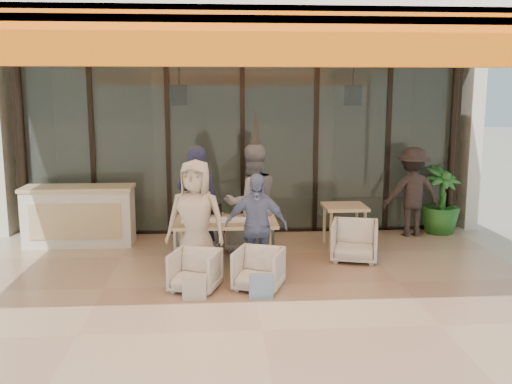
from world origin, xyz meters
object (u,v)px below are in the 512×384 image
side_chair (355,239)px  chair_near_left (195,269)px  chair_far_right (250,231)px  diner_periwinkle (256,226)px  side_table (344,212)px  standing_woman (412,193)px  diner_navy (198,204)px  chair_far_left (199,231)px  host_counter (79,216)px  potted_palm (441,201)px  chair_near_right (259,267)px  diner_cream (196,220)px  dining_table (225,224)px  diner_grey (252,203)px

side_chair → chair_near_left: bearing=-138.0°
chair_far_right → diner_periwinkle: 1.46m
side_table → standing_woman: standing_woman is taller
diner_navy → chair_far_left: bearing=-78.4°
host_counter → potted_palm: potted_palm is taller
chair_near_right → diner_navy: (-0.84, 1.40, 0.60)m
diner_navy → diner_cream: size_ratio=1.07×
chair_near_left → side_table: 3.12m
host_counter → dining_table: host_counter is taller
side_table → dining_table: bearing=-154.0°
dining_table → diner_grey: size_ratio=0.82×
chair_far_right → diner_grey: diner_grey is taller
side_table → potted_palm: 2.17m
host_counter → diner_periwinkle: (2.89, -1.91, 0.22)m
chair_far_left → chair_near_right: chair_far_left is taller
diner_cream → diner_grey: bearing=60.3°
host_counter → diner_navy: bearing=-26.1°
dining_table → side_chair: 2.05m
chair_near_right → chair_far_left: bearing=133.9°
diner_grey → potted_palm: bearing=-174.7°
diner_grey → side_chair: (1.58, -0.21, -0.55)m
dining_table → chair_far_right: dining_table is taller
chair_near_right → standing_woman: standing_woman is taller
diner_cream → potted_palm: (4.42, 2.30, -0.22)m
chair_far_right → diner_periwinkle: diner_periwinkle is taller
dining_table → diner_cream: (-0.41, -0.46, 0.16)m
dining_table → diner_navy: size_ratio=0.83×
chair_far_left → chair_near_right: (0.84, -1.90, -0.04)m
chair_far_left → chair_near_left: chair_far_left is taller
diner_grey → diner_navy: bearing=-16.1°
chair_near_right → side_chair: size_ratio=0.87×
side_table → standing_woman: size_ratio=0.45×
chair_far_left → chair_far_right: size_ratio=1.04×
chair_near_left → standing_woman: 4.67m
diner_periwinkle → potted_palm: (3.58, 2.30, -0.12)m
diner_navy → side_table: bearing=-155.9°
side_table → side_chair: side_table is taller
chair_far_left → chair_near_left: bearing=102.9°
diner_cream → side_chair: bearing=29.2°
diner_grey → chair_near_right: bearing=73.9°
host_counter → side_chair: host_counter is taller
dining_table → chair_near_left: size_ratio=2.46×
host_counter → chair_far_left: 2.12m
diner_grey → diner_periwinkle: size_ratio=1.21×
side_table → chair_far_left: bearing=-179.1°
chair_far_right → dining_table: bearing=85.7°
potted_palm → host_counter: bearing=-176.5°
dining_table → chair_far_right: (0.43, 0.94, -0.35)m
chair_near_right → chair_near_left: bearing=-160.0°
chair_far_right → chair_far_left: bearing=20.2°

